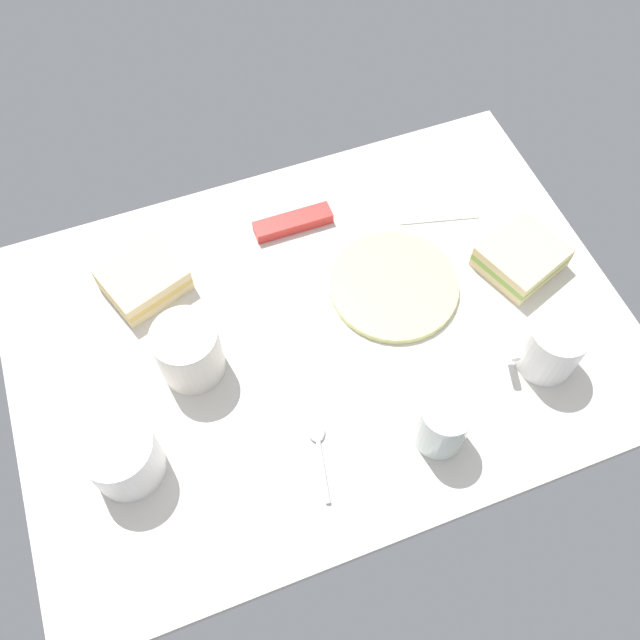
# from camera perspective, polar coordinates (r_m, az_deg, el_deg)

# --- Properties ---
(tabletop) EXTENTS (0.90, 0.64, 0.02)m
(tabletop) POSITION_cam_1_polar(r_m,az_deg,el_deg) (1.02, 0.00, -1.12)
(tabletop) COLOR beige
(tabletop) RESTS_ON ground
(plate_of_food) EXTENTS (0.20, 0.20, 0.01)m
(plate_of_food) POSITION_cam_1_polar(r_m,az_deg,el_deg) (1.05, 6.20, 2.90)
(plate_of_food) COLOR #EAE58C
(plate_of_food) RESTS_ON tabletop
(coffee_mug_black) EXTENTS (0.09, 0.12, 0.09)m
(coffee_mug_black) POSITION_cam_1_polar(r_m,az_deg,el_deg) (0.92, -16.21, -10.89)
(coffee_mug_black) COLOR white
(coffee_mug_black) RESTS_ON tabletop
(coffee_mug_milky) EXTENTS (0.09, 0.12, 0.10)m
(coffee_mug_milky) POSITION_cam_1_polar(r_m,az_deg,el_deg) (0.96, -10.94, -2.53)
(coffee_mug_milky) COLOR silver
(coffee_mug_milky) RESTS_ON tabletop
(coffee_mug_spare) EXTENTS (0.11, 0.08, 0.09)m
(coffee_mug_spare) POSITION_cam_1_polar(r_m,az_deg,el_deg) (1.00, 18.86, -2.04)
(coffee_mug_spare) COLOR white
(coffee_mug_spare) RESTS_ON tabletop
(sandwich_main) EXTENTS (0.14, 0.13, 0.04)m
(sandwich_main) POSITION_cam_1_polar(r_m,az_deg,el_deg) (1.07, -14.58, 3.34)
(sandwich_main) COLOR beige
(sandwich_main) RESTS_ON tabletop
(sandwich_side) EXTENTS (0.14, 0.14, 0.04)m
(sandwich_side) POSITION_cam_1_polar(r_m,az_deg,el_deg) (1.10, 16.61, 4.91)
(sandwich_side) COLOR beige
(sandwich_side) RESTS_ON tabletop
(glass_of_milk) EXTENTS (0.07, 0.07, 0.09)m
(glass_of_milk) POSITION_cam_1_polar(r_m,az_deg,el_deg) (0.91, 10.20, -8.61)
(glass_of_milk) COLOR silver
(glass_of_milk) RESTS_ON tabletop
(spoon) EXTENTS (0.04, 0.12, 0.01)m
(spoon) POSITION_cam_1_polar(r_m,az_deg,el_deg) (0.93, -0.11, -10.46)
(spoon) COLOR silver
(spoon) RESTS_ON tabletop
(snack_bar) EXTENTS (0.13, 0.03, 0.02)m
(snack_bar) POSITION_cam_1_polar(r_m,az_deg,el_deg) (1.11, -2.27, 8.15)
(snack_bar) COLOR red
(snack_bar) RESTS_ON tabletop
(paper_napkin) EXTENTS (0.16, 0.16, 0.00)m
(paper_napkin) POSITION_cam_1_polar(r_m,az_deg,el_deg) (1.18, 9.35, 10.68)
(paper_napkin) COLOR white
(paper_napkin) RESTS_ON tabletop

